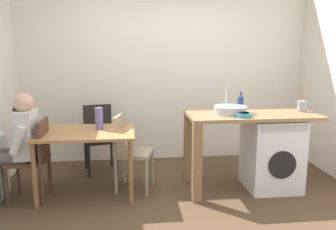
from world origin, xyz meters
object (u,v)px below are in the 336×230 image
object	(u,v)px
dining_table	(86,140)
mixing_bowl	(243,115)
chair_spare_by_wall	(99,134)
seated_person	(18,141)
utensil_crock	(302,106)
chair_opposite	(128,148)
vase	(99,118)
bottle_tall_green	(240,103)
chair_person_seat	(35,155)
washing_machine	(272,153)

from	to	relation	value
dining_table	mixing_bowl	world-z (taller)	mixing_bowl
chair_spare_by_wall	mixing_bowl	bearing A→B (deg)	134.89
seated_person	utensil_crock	bearing A→B (deg)	-87.12
chair_opposite	vase	size ratio (longest dim) A/B	3.60
chair_opposite	bottle_tall_green	xyz separation A→B (m)	(1.34, 0.00, 0.52)
seated_person	mixing_bowl	bearing A→B (deg)	-92.51
chair_spare_by_wall	chair_opposite	bearing A→B (deg)	106.33
mixing_bowl	vase	distance (m)	1.64
bottle_tall_green	utensil_crock	distance (m)	0.73
chair_opposite	bottle_tall_green	world-z (taller)	bottle_tall_green
seated_person	chair_opposite	bearing A→B (deg)	-80.45
chair_opposite	mixing_bowl	distance (m)	1.38
mixing_bowl	chair_person_seat	bearing A→B (deg)	175.78
chair_person_seat	seated_person	bearing A→B (deg)	90.00
utensil_crock	chair_spare_by_wall	bearing A→B (deg)	162.15
seated_person	chair_spare_by_wall	bearing A→B (deg)	-40.69
chair_opposite	washing_machine	size ratio (longest dim) A/B	1.05
utensil_crock	mixing_bowl	bearing A→B (deg)	-162.70
mixing_bowl	chair_spare_by_wall	bearing A→B (deg)	147.87
mixing_bowl	chair_opposite	bearing A→B (deg)	164.98
chair_person_seat	washing_machine	xyz separation A→B (m)	(2.73, 0.03, -0.08)
chair_opposite	dining_table	bearing A→B (deg)	-66.88
bottle_tall_green	vase	distance (m)	1.68
mixing_bowl	utensil_crock	distance (m)	0.84
mixing_bowl	seated_person	bearing A→B (deg)	175.96
chair_spare_by_wall	mixing_bowl	size ratio (longest dim) A/B	5.20
chair_spare_by_wall	vase	size ratio (longest dim) A/B	3.60
chair_person_seat	vase	distance (m)	0.81
washing_machine	mixing_bowl	distance (m)	0.70
washing_machine	mixing_bowl	xyz separation A→B (m)	(-0.44, -0.20, 0.52)
washing_machine	bottle_tall_green	distance (m)	0.71
chair_opposite	utensil_crock	world-z (taller)	utensil_crock
chair_spare_by_wall	seated_person	bearing A→B (deg)	34.80
washing_machine	vase	world-z (taller)	vase
chair_person_seat	chair_opposite	world-z (taller)	same
washing_machine	seated_person	bearing A→B (deg)	-179.51
chair_person_seat	mixing_bowl	size ratio (longest dim) A/B	5.20
chair_person_seat	vase	size ratio (longest dim) A/B	3.60
chair_spare_by_wall	bottle_tall_green	distance (m)	1.94
chair_opposite	seated_person	world-z (taller)	seated_person
dining_table	washing_machine	world-z (taller)	washing_machine
bottle_tall_green	dining_table	bearing A→B (deg)	-177.74
bottle_tall_green	mixing_bowl	distance (m)	0.36
seated_person	utensil_crock	size ratio (longest dim) A/B	4.01
washing_machine	vase	xyz separation A→B (m)	(-2.03, 0.17, 0.44)
chair_opposite	washing_machine	world-z (taller)	chair_opposite
bottle_tall_green	vase	size ratio (longest dim) A/B	0.93
utensil_crock	seated_person	bearing A→B (deg)	-178.65
vase	chair_spare_by_wall	bearing A→B (deg)	95.67
chair_opposite	chair_person_seat	bearing A→B (deg)	-65.62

